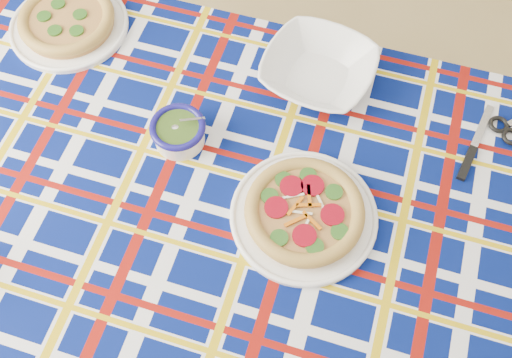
{
  "coord_description": "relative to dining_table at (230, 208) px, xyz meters",
  "views": [
    {
      "loc": [
        -0.3,
        -0.65,
        1.86
      ],
      "look_at": [
        -0.22,
        -0.08,
        0.77
      ],
      "focal_mm": 40.0,
      "sensor_mm": 36.0,
      "label": 1
    }
  ],
  "objects": [
    {
      "name": "second_focaccia_plate",
      "position": [
        -0.36,
        0.53,
        0.11
      ],
      "size": [
        0.42,
        0.42,
        0.06
      ],
      "primitive_type": null,
      "rotation": [
        0.0,
        0.0,
        -0.52
      ],
      "color": "#B0793E",
      "rests_on": "tablecloth"
    },
    {
      "name": "table_knife",
      "position": [
        0.6,
        0.09,
        0.08
      ],
      "size": [
        0.15,
        0.21,
        0.01
      ],
      "primitive_type": null,
      "rotation": [
        0.0,
        0.0,
        0.96
      ],
      "color": "silver",
      "rests_on": "tablecloth"
    },
    {
      "name": "serving_bowl",
      "position": [
        0.25,
        0.29,
        0.11
      ],
      "size": [
        0.37,
        0.37,
        0.06
      ],
      "primitive_type": "imported",
      "rotation": [
        0.0,
        0.0,
        -0.58
      ],
      "color": "white",
      "rests_on": "tablecloth"
    },
    {
      "name": "pesto_bowl",
      "position": [
        -0.1,
        0.15,
        0.11
      ],
      "size": [
        0.16,
        0.16,
        0.07
      ],
      "primitive_type": null,
      "rotation": [
        0.0,
        0.0,
        -0.38
      ],
      "color": "#233C10",
      "rests_on": "tablecloth"
    },
    {
      "name": "floor",
      "position": [
        0.29,
        0.09,
        -0.67
      ],
      "size": [
        4.0,
        4.0,
        0.0
      ],
      "primitive_type": "plane",
      "color": "tan",
      "rests_on": "ground"
    },
    {
      "name": "dining_table",
      "position": [
        0.0,
        0.0,
        0.0
      ],
      "size": [
        1.85,
        1.55,
        0.74
      ],
      "rotation": [
        0.0,
        0.0,
        -0.42
      ],
      "color": "brown",
      "rests_on": "floor"
    },
    {
      "name": "main_focaccia_plate",
      "position": [
        0.15,
        -0.08,
        0.11
      ],
      "size": [
        0.43,
        0.43,
        0.06
      ],
      "primitive_type": null,
      "rotation": [
        0.0,
        0.0,
        -0.45
      ],
      "color": "#B0793E",
      "rests_on": "tablecloth"
    },
    {
      "name": "tablecloth",
      "position": [
        -0.0,
        -0.0,
        0.02
      ],
      "size": [
        1.9,
        1.59,
        0.11
      ],
      "primitive_type": null,
      "rotation": [
        0.0,
        0.0,
        -0.42
      ],
      "color": "#041257",
      "rests_on": "dining_table"
    }
  ]
}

